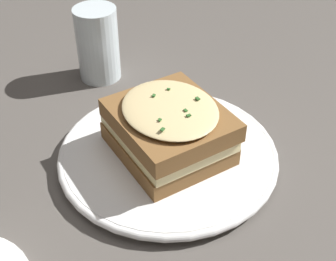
# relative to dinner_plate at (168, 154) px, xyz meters

# --- Properties ---
(ground_plane) EXTENTS (2.40, 2.40, 0.00)m
(ground_plane) POSITION_rel_dinner_plate_xyz_m (-0.01, 0.01, -0.01)
(ground_plane) COLOR #514C47
(dinner_plate) EXTENTS (0.27, 0.27, 0.02)m
(dinner_plate) POSITION_rel_dinner_plate_xyz_m (0.00, 0.00, 0.00)
(dinner_plate) COLOR white
(dinner_plate) RESTS_ON ground_plane
(sandwich) EXTENTS (0.17, 0.16, 0.07)m
(sandwich) POSITION_rel_dinner_plate_xyz_m (-0.00, -0.00, 0.04)
(sandwich) COLOR brown
(sandwich) RESTS_ON dinner_plate
(water_glass) EXTENTS (0.06, 0.06, 0.11)m
(water_glass) POSITION_rel_dinner_plate_xyz_m (0.21, 0.07, 0.05)
(water_glass) COLOR silver
(water_glass) RESTS_ON ground_plane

